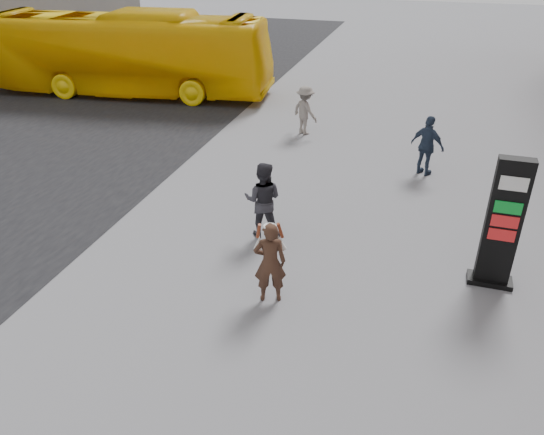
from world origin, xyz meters
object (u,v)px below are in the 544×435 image
(woman, at_px, (270,261))
(bus, at_px, (126,53))
(pedestrian_c, at_px, (427,146))
(pedestrian_a, at_px, (263,200))
(pedestrian_b, at_px, (305,110))
(info_pylon, at_px, (503,224))

(woman, relative_size, bus, 0.14)
(woman, height_order, bus, bus)
(pedestrian_c, bearing_deg, woman, 97.35)
(bus, distance_m, pedestrian_c, 13.56)
(woman, bearing_deg, pedestrian_a, -88.19)
(pedestrian_a, bearing_deg, bus, -54.13)
(pedestrian_a, distance_m, pedestrian_c, 5.75)
(pedestrian_a, relative_size, pedestrian_b, 1.08)
(pedestrian_b, bearing_deg, woman, 134.23)
(bus, bearing_deg, pedestrian_b, -115.06)
(pedestrian_b, bearing_deg, pedestrian_a, 130.42)
(pedestrian_a, bearing_deg, pedestrian_c, -133.39)
(bus, distance_m, pedestrian_b, 8.89)
(woman, xyz_separation_m, pedestrian_a, (-0.85, 2.29, 0.04))
(info_pylon, distance_m, pedestrian_a, 4.99)
(bus, relative_size, pedestrian_c, 7.00)
(bus, distance_m, pedestrian_a, 13.40)
(info_pylon, bearing_deg, bus, 144.60)
(bus, bearing_deg, woman, -147.03)
(info_pylon, xyz_separation_m, pedestrian_a, (-4.94, 0.53, -0.45))
(info_pylon, bearing_deg, pedestrian_a, 174.98)
(info_pylon, relative_size, pedestrian_b, 1.62)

